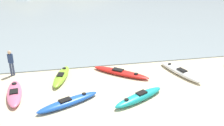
% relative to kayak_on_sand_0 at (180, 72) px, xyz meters
% --- Properties ---
extents(kayak_on_sand_0, '(1.63, 3.33, 0.37)m').
position_rel_kayak_on_sand_0_xyz_m(kayak_on_sand_0, '(0.00, 0.00, 0.00)').
color(kayak_on_sand_0, white).
rests_on(kayak_on_sand_0, ground_plane).
extents(kayak_on_sand_1, '(3.22, 2.75, 0.31)m').
position_rel_kayak_on_sand_0_xyz_m(kayak_on_sand_1, '(-3.46, 0.64, -0.03)').
color(kayak_on_sand_1, red).
rests_on(kayak_on_sand_1, ground_plane).
extents(kayak_on_sand_2, '(1.32, 2.81, 0.37)m').
position_rel_kayak_on_sand_0_xyz_m(kayak_on_sand_2, '(-6.92, 0.72, 0.00)').
color(kayak_on_sand_2, '#8CCC2D').
rests_on(kayak_on_sand_2, ground_plane).
extents(kayak_on_sand_3, '(1.06, 2.86, 0.37)m').
position_rel_kayak_on_sand_0_xyz_m(kayak_on_sand_3, '(-9.29, -0.78, 0.00)').
color(kayak_on_sand_3, '#E5668C').
rests_on(kayak_on_sand_3, ground_plane).
extents(kayak_on_sand_6, '(3.13, 1.88, 0.35)m').
position_rel_kayak_on_sand_0_xyz_m(kayak_on_sand_6, '(-6.65, -2.14, -0.01)').
color(kayak_on_sand_6, blue).
rests_on(kayak_on_sand_6, ground_plane).
extents(kayak_on_sand_7, '(2.96, 1.93, 0.40)m').
position_rel_kayak_on_sand_0_xyz_m(kayak_on_sand_7, '(-3.22, -2.39, 0.01)').
color(kayak_on_sand_7, teal).
rests_on(kayak_on_sand_7, ground_plane).
extents(person_near_waterline, '(0.32, 0.23, 1.56)m').
position_rel_kayak_on_sand_0_xyz_m(person_near_waterline, '(-9.73, 1.76, 0.73)').
color(person_near_waterline, '#384260').
rests_on(person_near_waterline, ground_plane).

